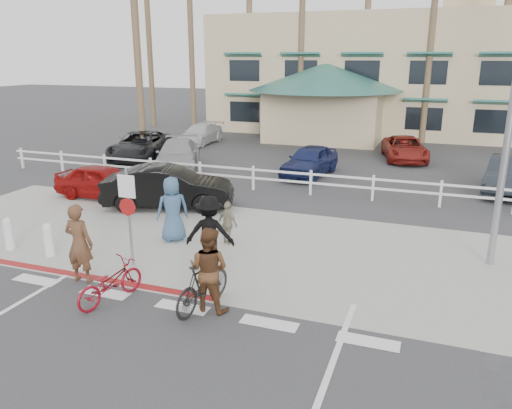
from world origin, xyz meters
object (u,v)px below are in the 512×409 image
at_px(car_white_sedan, 168,187).
at_px(car_red_compact, 104,182).
at_px(bike_red, 110,282).
at_px(sign_post, 129,213).
at_px(bike_black, 203,285).

distance_m(car_white_sedan, car_red_compact, 3.00).
xyz_separation_m(bike_red, car_white_sedan, (-2.37, 6.80, 0.30)).
xyz_separation_m(bike_red, car_red_compact, (-5.35, 7.07, 0.19)).
distance_m(sign_post, bike_black, 3.23).
relative_size(sign_post, bike_red, 1.65).
bearing_deg(bike_black, car_white_sedan, -44.20).
bearing_deg(bike_red, bike_black, -153.66).
bearing_deg(car_white_sedan, car_red_compact, 65.67).
bearing_deg(sign_post, car_red_compact, 131.97).
distance_m(sign_post, bike_red, 2.22).
relative_size(bike_black, car_white_sedan, 0.40).
bearing_deg(bike_red, car_white_sedan, -55.96).
bearing_deg(car_white_sedan, bike_red, -179.81).
bearing_deg(car_red_compact, sign_post, -137.76).
relative_size(car_white_sedan, car_red_compact, 1.20).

